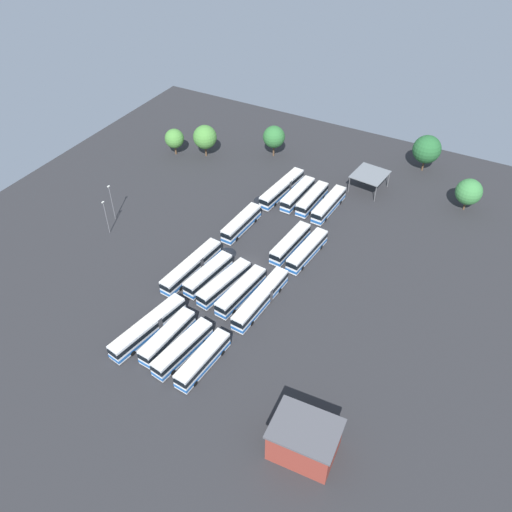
{
  "coord_description": "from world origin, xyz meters",
  "views": [
    {
      "loc": [
        67.85,
        38.38,
        69.53
      ],
      "look_at": [
        -1.48,
        0.54,
        1.47
      ],
      "focal_mm": 36.82,
      "sensor_mm": 36.0,
      "label": 1
    }
  ],
  "objects_px": {
    "lamp_post_far_corner": "(106,216)",
    "tree_north_edge": "(469,192)",
    "bus_row1_slot0": "(241,223)",
    "tree_south_edge": "(427,149)",
    "bus_row1_slot3": "(290,243)",
    "tree_east_edge": "(205,137)",
    "bus_row3_slot3": "(183,348)",
    "tree_northeast": "(274,137)",
    "bus_row0_slot1": "(298,194)",
    "lamp_post_near_entrance": "(112,201)",
    "bus_row2_slot3": "(241,291)",
    "bus_row0_slot0": "(282,188)",
    "bus_row2_slot0": "(192,266)",
    "bus_row1_slot4": "(307,251)",
    "bus_row0_slot2": "(312,199)",
    "bus_row3_slot4": "(203,360)",
    "bus_row0_slot3": "(329,205)",
    "tree_west_edge": "(174,139)",
    "bus_row2_slot1": "(208,274)",
    "bus_row2_slot4": "(261,299)",
    "bus_row2_slot2": "(224,283)",
    "depot_building": "(304,439)",
    "bus_row3_slot2": "(168,337)",
    "maintenance_shelter": "(370,175)",
    "bus_row3_slot1": "(149,327)"
  },
  "relations": [
    {
      "from": "bus_row0_slot1",
      "to": "bus_row1_slot4",
      "type": "height_order",
      "value": "same"
    },
    {
      "from": "bus_row0_slot2",
      "to": "tree_south_edge",
      "type": "height_order",
      "value": "tree_south_edge"
    },
    {
      "from": "bus_row0_slot0",
      "to": "bus_row0_slot1",
      "type": "distance_m",
      "value": 4.25
    },
    {
      "from": "bus_row0_slot2",
      "to": "bus_row2_slot2",
      "type": "bearing_deg",
      "value": -5.49
    },
    {
      "from": "bus_row0_slot0",
      "to": "lamp_post_near_entrance",
      "type": "height_order",
      "value": "lamp_post_near_entrance"
    },
    {
      "from": "bus_row2_slot1",
      "to": "bus_row2_slot2",
      "type": "distance_m",
      "value": 3.92
    },
    {
      "from": "bus_row0_slot2",
      "to": "lamp_post_far_corner",
      "type": "relative_size",
      "value": 1.46
    },
    {
      "from": "bus_row2_slot4",
      "to": "lamp_post_far_corner",
      "type": "bearing_deg",
      "value": -95.22
    },
    {
      "from": "tree_northeast",
      "to": "bus_row0_slot1",
      "type": "bearing_deg",
      "value": 42.31
    },
    {
      "from": "bus_row0_slot2",
      "to": "depot_building",
      "type": "relative_size",
      "value": 1.19
    },
    {
      "from": "lamp_post_far_corner",
      "to": "tree_northeast",
      "type": "distance_m",
      "value": 48.45
    },
    {
      "from": "bus_row0_slot0",
      "to": "lamp_post_near_entrance",
      "type": "bearing_deg",
      "value": -47.26
    },
    {
      "from": "bus_row2_slot3",
      "to": "bus_row3_slot4",
      "type": "xyz_separation_m",
      "value": [
        16.52,
        2.42,
        -0.0
      ]
    },
    {
      "from": "bus_row0_slot3",
      "to": "bus_row1_slot0",
      "type": "bearing_deg",
      "value": -41.86
    },
    {
      "from": "bus_row0_slot3",
      "to": "bus_row2_slot2",
      "type": "height_order",
      "value": "same"
    },
    {
      "from": "bus_row2_slot0",
      "to": "tree_south_edge",
      "type": "height_order",
      "value": "tree_south_edge"
    },
    {
      "from": "lamp_post_near_entrance",
      "to": "bus_row3_slot4",
      "type": "bearing_deg",
      "value": 57.85
    },
    {
      "from": "bus_row2_slot0",
      "to": "bus_row2_slot3",
      "type": "height_order",
      "value": "same"
    },
    {
      "from": "lamp_post_far_corner",
      "to": "bus_row1_slot0",
      "type": "bearing_deg",
      "value": 120.55
    },
    {
      "from": "bus_row3_slot1",
      "to": "bus_row2_slot4",
      "type": "bearing_deg",
      "value": 138.14
    },
    {
      "from": "bus_row2_slot2",
      "to": "bus_row1_slot3",
      "type": "bearing_deg",
      "value": 160.75
    },
    {
      "from": "bus_row3_slot2",
      "to": "lamp_post_far_corner",
      "type": "distance_m",
      "value": 34.87
    },
    {
      "from": "bus_row1_slot0",
      "to": "tree_west_edge",
      "type": "height_order",
      "value": "tree_west_edge"
    },
    {
      "from": "bus_row2_slot3",
      "to": "bus_row3_slot3",
      "type": "height_order",
      "value": "same"
    },
    {
      "from": "lamp_post_far_corner",
      "to": "tree_north_edge",
      "type": "height_order",
      "value": "lamp_post_far_corner"
    },
    {
      "from": "bus_row3_slot2",
      "to": "bus_row1_slot3",
      "type": "bearing_deg",
      "value": 167.19
    },
    {
      "from": "tree_south_edge",
      "to": "tree_east_edge",
      "type": "relative_size",
      "value": 1.11
    },
    {
      "from": "bus_row3_slot2",
      "to": "tree_east_edge",
      "type": "height_order",
      "value": "tree_east_edge"
    },
    {
      "from": "bus_row0_slot0",
      "to": "tree_south_edge",
      "type": "xyz_separation_m",
      "value": [
        -26.64,
        25.99,
        4.1
      ]
    },
    {
      "from": "bus_row2_slot0",
      "to": "bus_row1_slot4",
      "type": "bearing_deg",
      "value": 130.52
    },
    {
      "from": "lamp_post_far_corner",
      "to": "tree_west_edge",
      "type": "bearing_deg",
      "value": -168.56
    },
    {
      "from": "bus_row2_slot0",
      "to": "bus_row0_slot1",
      "type": "bearing_deg",
      "value": 167.08
    },
    {
      "from": "depot_building",
      "to": "bus_row3_slot2",
      "type": "bearing_deg",
      "value": -103.44
    },
    {
      "from": "bus_row0_slot3",
      "to": "bus_row1_slot0",
      "type": "height_order",
      "value": "same"
    },
    {
      "from": "bus_row1_slot3",
      "to": "tree_east_edge",
      "type": "bearing_deg",
      "value": -123.79
    },
    {
      "from": "maintenance_shelter",
      "to": "bus_row1_slot0",
      "type": "bearing_deg",
      "value": -33.71
    },
    {
      "from": "bus_row1_slot0",
      "to": "tree_south_edge",
      "type": "xyz_separation_m",
      "value": [
        -42.83,
        27.64,
        4.1
      ]
    },
    {
      "from": "bus_row2_slot0",
      "to": "bus_row3_slot3",
      "type": "xyz_separation_m",
      "value": [
        17.52,
        10.0,
        -0.0
      ]
    },
    {
      "from": "tree_south_edge",
      "to": "tree_northeast",
      "type": "height_order",
      "value": "tree_south_edge"
    },
    {
      "from": "bus_row2_slot3",
      "to": "tree_north_edge",
      "type": "bearing_deg",
      "value": 148.19
    },
    {
      "from": "bus_row3_slot3",
      "to": "tree_northeast",
      "type": "distance_m",
      "value": 67.74
    },
    {
      "from": "bus_row0_slot0",
      "to": "lamp_post_far_corner",
      "type": "height_order",
      "value": "lamp_post_far_corner"
    },
    {
      "from": "tree_west_edge",
      "to": "tree_northeast",
      "type": "relative_size",
      "value": 0.84
    },
    {
      "from": "bus_row1_slot0",
      "to": "tree_north_edge",
      "type": "distance_m",
      "value": 50.83
    },
    {
      "from": "bus_row2_slot1",
      "to": "bus_row2_slot4",
      "type": "bearing_deg",
      "value": 85.78
    },
    {
      "from": "bus_row2_slot0",
      "to": "lamp_post_near_entrance",
      "type": "distance_m",
      "value": 26.06
    },
    {
      "from": "depot_building",
      "to": "lamp_post_near_entrance",
      "type": "xyz_separation_m",
      "value": [
        -30.2,
        -59.61,
        1.73
      ]
    },
    {
      "from": "bus_row3_slot4",
      "to": "bus_row2_slot4",
      "type": "bearing_deg",
      "value": 174.21
    },
    {
      "from": "bus_row3_slot3",
      "to": "lamp_post_near_entrance",
      "type": "relative_size",
      "value": 1.48
    },
    {
      "from": "bus_row3_slot3",
      "to": "tree_east_edge",
      "type": "distance_m",
      "value": 65.59
    }
  ]
}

